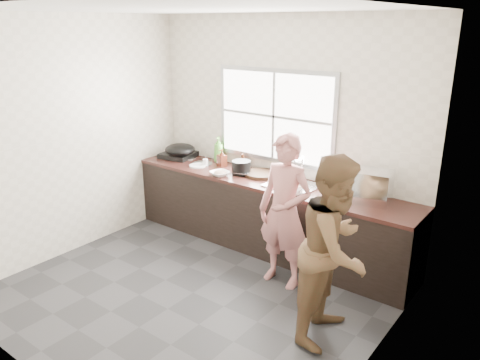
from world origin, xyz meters
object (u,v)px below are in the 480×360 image
Objects in this scene: wok at (180,150)px; pot_lid_right at (202,164)px; bottle_green at (219,149)px; bottle_brown_tall at (222,159)px; plate_food at (198,166)px; burner at (179,155)px; dish_rack at (369,186)px; glass_jar at (205,163)px; cutting_board at (261,174)px; bowl_crabs at (292,188)px; pot_lid_left at (187,157)px; woman at (285,216)px; black_pot at (241,167)px; bowl_mince at (220,174)px; person_side at (335,249)px; bottle_brown_short at (243,161)px; bowl_held at (296,192)px.

wok is 0.41m from pot_lid_right.
bottle_brown_tall is (0.16, -0.12, -0.07)m from bottle_green.
burner is (-0.50, 0.17, 0.02)m from plate_food.
bottle_green is at bearing 166.48° from dish_rack.
bottle_green reaches higher than glass_jar.
cutting_board is 1.16× the size of bottle_green.
pot_lid_left is at bearing 171.67° from bowl_crabs.
dish_rack reaches higher than bowl_crabs.
woman is 6.54× the size of black_pot.
black_pot is at bearing 150.60° from woman.
woman is at bearing -29.77° from black_pot.
cutting_board is 0.88m from plate_food.
glass_jar is at bearing -93.96° from bottle_green.
pot_lid_right is at bearing 173.85° from bowl_crabs.
bowl_crabs reaches higher than bowl_mince.
burner is at bearing 163.13° from bowl_mince.
bowl_mince is at bearing -24.76° from pot_lid_right.
cutting_board is 0.80m from glass_jar.
wok is (-1.83, 0.16, 0.10)m from bowl_crabs.
woman is 1.13m from black_pot.
burner is (-1.36, -0.01, 0.01)m from cutting_board.
dish_rack is at bearing -0.56° from burner.
burner is 1.05× the size of wok.
bottle_brown_tall is (-0.39, 0.10, 0.02)m from black_pot.
pot_lid_left is at bearing -166.99° from bottle_green.
burner is 1.60× the size of pot_lid_left.
black_pot is at bearing 7.72° from plate_food.
person_side is 4.12× the size of cutting_board.
cutting_board is 1.24m from pot_lid_left.
pot_lid_left is 0.98× the size of pot_lid_right.
bottle_brown_tall reaches higher than black_pot.
black_pot is (-0.23, -0.09, 0.06)m from cutting_board.
bowl_mince is at bearing -54.50° from bottle_brown_tall.
pot_lid_right is at bearing -156.06° from bottle_brown_short.
wok is 1.50× the size of pot_lid_right.
pot_lid_left is (-1.98, 0.67, 0.13)m from woman.
person_side is 2.98m from wok.
bottle_green is at bearing 13.01° from pot_lid_left.
bottle_green reaches higher than bottle_brown_tall.
black_pot is 0.56m from glass_jar.
pot_lid_left is at bearing 178.81° from cutting_board.
bowl_held reaches higher than plate_food.
burner is (-0.97, 0.29, 0.00)m from bowl_mince.
bottle_brown_tall is at bearing 168.13° from bowl_crabs.
dish_rack is at bearing 1.94° from glass_jar.
bowl_crabs is at bearing -15.58° from bottle_green.
woman is at bearing -67.34° from bowl_crabs.
bottle_brown_tall is 0.76× the size of pot_lid_right.
bottle_brown_tall is at bearing 125.50° from bowl_mince.
cutting_board is at bearing 7.92° from glass_jar.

